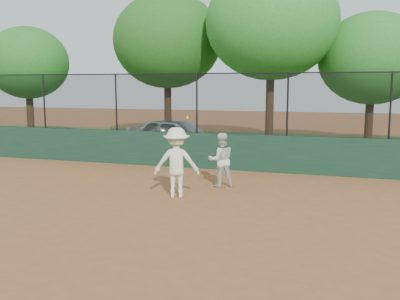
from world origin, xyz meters
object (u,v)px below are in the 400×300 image
(tree_0, at_px, (28,63))
(tree_2, at_px, (272,23))
(tree_3, at_px, (372,59))
(tree_1, at_px, (167,41))
(parked_car, at_px, (177,136))
(player_second, at_px, (221,160))
(player_main, at_px, (177,162))

(tree_0, bearing_deg, tree_2, 5.69)
(tree_3, bearing_deg, tree_1, 179.86)
(parked_car, xyz_separation_m, tree_1, (-1.98, 4.07, 4.20))
(player_second, height_order, player_main, player_main)
(parked_car, xyz_separation_m, tree_2, (3.27, 2.96, 4.70))
(tree_1, xyz_separation_m, tree_3, (9.45, -0.02, -1.03))
(tree_1, distance_m, tree_2, 5.39)
(player_second, bearing_deg, player_main, 34.40)
(player_main, bearing_deg, tree_1, 112.49)
(player_main, distance_m, tree_3, 12.05)
(parked_car, height_order, tree_1, tree_1)
(parked_car, distance_m, tree_3, 9.07)
(tree_0, relative_size, tree_1, 0.77)
(tree_0, xyz_separation_m, tree_3, (15.86, 2.25, 0.06))
(tree_1, height_order, tree_3, tree_1)
(tree_0, distance_m, tree_1, 6.89)
(tree_3, bearing_deg, parked_car, -151.56)
(tree_1, bearing_deg, parked_car, -64.07)
(player_main, distance_m, tree_1, 12.07)
(tree_1, bearing_deg, tree_0, -160.52)
(tree_0, distance_m, tree_3, 16.02)
(tree_2, relative_size, tree_3, 1.34)
(tree_0, distance_m, tree_2, 11.83)
(parked_car, height_order, tree_3, tree_3)
(tree_2, bearing_deg, parked_car, -137.85)
(tree_1, xyz_separation_m, tree_2, (5.25, -1.11, 0.51))
(player_second, bearing_deg, parked_car, -85.55)
(tree_3, bearing_deg, tree_2, -165.53)
(tree_0, relative_size, tree_2, 0.71)
(parked_car, xyz_separation_m, tree_0, (-8.39, 1.80, 3.11))
(player_second, bearing_deg, tree_3, -143.38)
(parked_car, bearing_deg, tree_2, -35.80)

